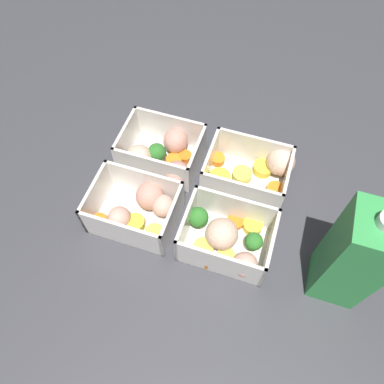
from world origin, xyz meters
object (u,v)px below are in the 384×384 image
object	(u,v)px
juice_carton	(354,257)
container_near_left	(256,170)
container_far_left	(226,238)
container_far_right	(139,209)
container_near_right	(163,155)

from	to	relation	value
juice_carton	container_near_left	bearing A→B (deg)	-43.87
container_far_left	container_far_right	size ratio (longest dim) A/B	1.00
container_near_left	container_near_right	size ratio (longest dim) A/B	1.14
container_near_right	container_far_left	bearing A→B (deg)	141.29
container_far_left	container_far_right	world-z (taller)	same
container_near_right	container_far_right	distance (m)	0.11
container_far_left	juice_carton	distance (m)	0.18
container_near_right	juice_carton	distance (m)	0.34
container_far_left	juice_carton	world-z (taller)	juice_carton
container_near_left	container_far_right	bearing A→B (deg)	39.17
container_far_left	container_near_right	bearing A→B (deg)	-38.71
container_far_left	juice_carton	bearing A→B (deg)	177.57
juice_carton	container_near_right	bearing A→B (deg)	-21.86
container_near_left	juice_carton	world-z (taller)	juice_carton
container_near_left	juice_carton	xyz separation A→B (m)	(-0.15, 0.14, 0.07)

